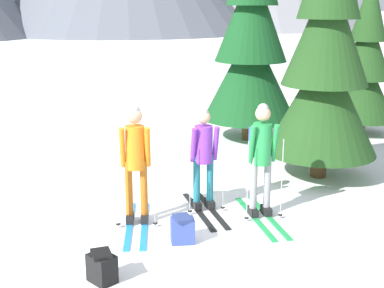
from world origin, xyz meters
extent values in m
plane|color=white|center=(0.00, 0.00, 0.00)|extent=(400.00, 400.00, 0.00)
cube|color=#1E84D1|center=(-0.85, 0.02, 0.01)|extent=(0.58, 1.68, 0.02)
cube|color=#1E84D1|center=(-1.06, 0.08, 0.01)|extent=(0.58, 1.68, 0.02)
cube|color=black|center=(-0.82, 0.11, 0.08)|extent=(0.18, 0.28, 0.12)
cylinder|color=#B76019|center=(-0.82, 0.11, 0.55)|extent=(0.11, 0.11, 0.85)
cube|color=black|center=(-1.03, 0.17, 0.08)|extent=(0.18, 0.28, 0.12)
cylinder|color=#B76019|center=(-1.03, 0.17, 0.55)|extent=(0.11, 0.11, 0.85)
cylinder|color=orange|center=(-0.92, 0.14, 1.17)|extent=(0.28, 0.28, 0.64)
sphere|color=tan|center=(-0.92, 0.14, 1.64)|extent=(0.23, 0.23, 0.23)
sphere|color=gray|center=(-0.92, 0.14, 1.71)|extent=(0.17, 0.17, 0.17)
cylinder|color=orange|center=(-0.77, 0.03, 1.19)|extent=(0.13, 0.22, 0.61)
cylinder|color=orange|center=(-1.11, 0.14, 1.19)|extent=(0.13, 0.22, 0.61)
cylinder|color=#A5A5AD|center=(-0.72, -0.11, 0.64)|extent=(0.02, 0.02, 1.28)
cylinder|color=black|center=(-0.72, -0.11, 0.06)|extent=(0.07, 0.07, 0.01)
cylinder|color=#A5A5AD|center=(-1.23, 0.05, 0.64)|extent=(0.02, 0.02, 1.28)
cylinder|color=black|center=(-1.23, 0.05, 0.06)|extent=(0.07, 0.07, 0.01)
cube|color=maroon|center=(-0.88, 0.31, 1.20)|extent=(0.29, 0.23, 0.36)
cube|color=black|center=(0.31, 0.22, 0.01)|extent=(0.20, 1.62, 0.02)
cube|color=black|center=(0.09, 0.24, 0.01)|extent=(0.20, 1.62, 0.02)
cube|color=black|center=(0.32, 0.32, 0.08)|extent=(0.13, 0.27, 0.12)
cylinder|color=#1E6B7A|center=(0.32, 0.32, 0.51)|extent=(0.11, 0.11, 0.78)
cube|color=black|center=(0.10, 0.34, 0.08)|extent=(0.13, 0.27, 0.12)
cylinder|color=#1E6B7A|center=(0.10, 0.34, 0.51)|extent=(0.11, 0.11, 0.78)
cylinder|color=purple|center=(0.21, 0.33, 1.07)|extent=(0.28, 0.28, 0.58)
sphere|color=tan|center=(0.21, 0.33, 1.50)|extent=(0.21, 0.21, 0.21)
sphere|color=gray|center=(0.21, 0.33, 1.56)|extent=(0.16, 0.16, 0.16)
cylinder|color=purple|center=(0.38, 0.26, 1.09)|extent=(0.09, 0.20, 0.56)
cylinder|color=purple|center=(0.02, 0.28, 1.09)|extent=(0.09, 0.20, 0.56)
cylinder|color=#A5A5AD|center=(0.46, 0.13, 0.58)|extent=(0.02, 0.02, 1.17)
cylinder|color=black|center=(0.46, 0.13, 0.06)|extent=(0.07, 0.07, 0.01)
cylinder|color=#A5A5AD|center=(-0.08, 0.17, 0.58)|extent=(0.02, 0.02, 1.17)
cylinder|color=black|center=(-0.08, 0.17, 0.06)|extent=(0.07, 0.07, 0.01)
cube|color=green|center=(1.02, -0.35, 0.01)|extent=(0.30, 1.71, 0.02)
cube|color=green|center=(0.80, -0.32, 0.01)|extent=(0.30, 1.71, 0.02)
cube|color=black|center=(1.04, -0.25, 0.08)|extent=(0.14, 0.27, 0.12)
cylinder|color=gray|center=(1.04, -0.25, 0.54)|extent=(0.11, 0.11, 0.84)
cube|color=black|center=(0.82, -0.22, 0.08)|extent=(0.14, 0.27, 0.12)
cylinder|color=gray|center=(0.82, -0.22, 0.54)|extent=(0.11, 0.11, 0.84)
cylinder|color=#238C42|center=(0.93, -0.23, 1.15)|extent=(0.28, 0.28, 0.63)
sphere|color=tan|center=(0.93, -0.23, 1.62)|extent=(0.23, 0.23, 0.23)
sphere|color=gray|center=(0.93, -0.23, 1.68)|extent=(0.17, 0.17, 0.17)
cylinder|color=#238C42|center=(1.10, -0.31, 1.17)|extent=(0.10, 0.21, 0.60)
cylinder|color=#238C42|center=(0.74, -0.27, 1.17)|extent=(0.10, 0.21, 0.60)
cylinder|color=#A5A5AD|center=(1.17, -0.44, 0.63)|extent=(0.02, 0.02, 1.26)
cylinder|color=black|center=(1.17, -0.44, 0.06)|extent=(0.07, 0.07, 0.01)
cylinder|color=#A5A5AD|center=(0.64, -0.38, 0.63)|extent=(0.02, 0.02, 1.26)
cylinder|color=black|center=(0.64, -0.38, 0.06)|extent=(0.07, 0.07, 0.01)
cube|color=#384C99|center=(0.95, -0.06, 1.18)|extent=(0.28, 0.19, 0.36)
cylinder|color=#51381E|center=(2.85, 1.13, 0.48)|extent=(0.30, 0.30, 0.96)
cone|color=#1E4219|center=(2.85, 1.13, 1.49)|extent=(2.05, 2.05, 2.02)
cone|color=#1E4219|center=(2.85, 1.13, 2.77)|extent=(1.56, 1.56, 2.02)
cylinder|color=#51381E|center=(5.74, 3.70, 0.38)|extent=(0.24, 0.24, 0.76)
cone|color=#1E4219|center=(5.74, 3.70, 1.18)|extent=(1.62, 1.62, 1.60)
cone|color=#1E4219|center=(5.74, 3.70, 2.19)|extent=(1.24, 1.24, 1.60)
cone|color=#1E4219|center=(5.74, 3.70, 3.11)|extent=(0.88, 0.88, 1.60)
cylinder|color=#51381E|center=(2.85, 4.16, 0.52)|extent=(0.32, 0.32, 1.03)
cone|color=#14471E|center=(2.85, 4.16, 1.60)|extent=(2.20, 2.20, 2.18)
cone|color=#14471E|center=(2.85, 4.16, 2.98)|extent=(1.68, 1.68, 2.18)
cube|color=black|center=(-1.73, -1.41, 0.17)|extent=(0.36, 0.39, 0.34)
cube|color=black|center=(-1.73, -1.41, 0.36)|extent=(0.22, 0.28, 0.04)
cube|color=#384C99|center=(-0.50, -0.72, 0.17)|extent=(0.36, 0.30, 0.34)
cube|color=navy|center=(-0.50, -0.72, 0.36)|extent=(0.22, 0.28, 0.04)
camera|label=1|loc=(-2.62, -7.02, 3.17)|focal=49.17mm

